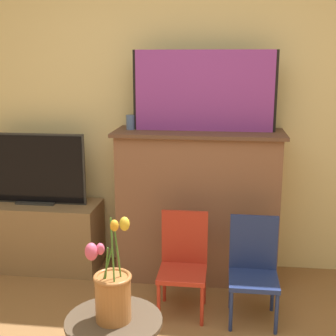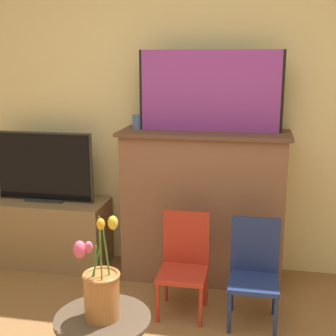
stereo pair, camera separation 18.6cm
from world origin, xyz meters
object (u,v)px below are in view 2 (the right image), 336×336
painting (210,91)px  chair_blue (254,268)px  tv_monitor (44,168)px  chair_red (184,260)px  vase_tulips (101,290)px

painting → chair_blue: painting is taller
tv_monitor → chair_red: size_ratio=1.21×
chair_red → vase_tulips: size_ratio=1.27×
painting → tv_monitor: 1.45m
painting → chair_red: (-0.09, -0.53, -1.07)m
chair_blue → tv_monitor: bearing=161.6°
painting → vase_tulips: size_ratio=1.98×
chair_red → vase_tulips: vase_tulips is taller
tv_monitor → painting: bearing=0.4°
tv_monitor → chair_blue: tv_monitor is taller
tv_monitor → vase_tulips: tv_monitor is taller
vase_tulips → chair_blue: bearing=52.8°
vase_tulips → chair_red: bearing=75.9°
vase_tulips → tv_monitor: bearing=123.5°
tv_monitor → chair_blue: 1.82m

